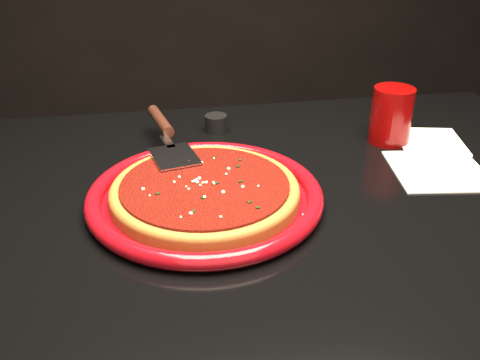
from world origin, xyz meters
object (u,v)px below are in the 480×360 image
table (263,357)px  cup (391,115)px  ramekin (216,123)px  pizza_server (168,135)px  plate (205,196)px

table → cup: cup is taller
table → ramekin: bearing=101.1°
pizza_server → cup: bearing=-11.7°
table → cup: (0.27, 0.15, 0.43)m
plate → cup: cup is taller
table → plate: 0.40m
pizza_server → ramekin: size_ratio=6.75×
pizza_server → cup: 0.43m
plate → cup: bearing=25.0°
cup → table: bearing=-150.7°
table → ramekin: (-0.05, 0.26, 0.39)m
table → ramekin: size_ratio=26.82×
pizza_server → ramekin: (0.10, 0.11, -0.03)m
plate → pizza_server: 0.18m
pizza_server → ramekin: 0.15m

